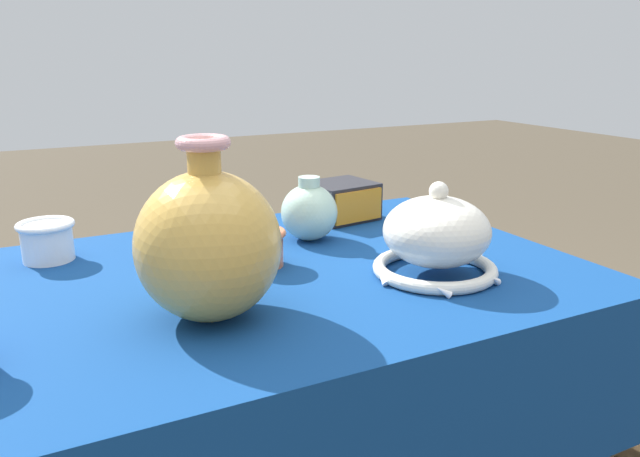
# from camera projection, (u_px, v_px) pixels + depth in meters

# --- Properties ---
(display_table) EXTENTS (1.14, 0.74, 0.74)m
(display_table) POSITION_uv_depth(u_px,v_px,m) (261.00, 321.00, 1.07)
(display_table) COLOR #38383D
(display_table) RESTS_ON ground_plane
(vase_tall_bulbous) EXTENTS (0.21, 0.21, 0.26)m
(vase_tall_bulbous) POSITION_uv_depth(u_px,v_px,m) (208.00, 244.00, 0.87)
(vase_tall_bulbous) COLOR gold
(vase_tall_bulbous) RESTS_ON display_table
(vase_dome_bell) EXTENTS (0.22, 0.21, 0.16)m
(vase_dome_bell) POSITION_uv_depth(u_px,v_px,m) (436.00, 239.00, 1.05)
(vase_dome_bell) COLOR white
(vase_dome_bell) RESTS_ON display_table
(mosaic_tile_box) EXTENTS (0.16, 0.15, 0.08)m
(mosaic_tile_box) POSITION_uv_depth(u_px,v_px,m) (341.00, 201.00, 1.41)
(mosaic_tile_box) COLOR #232328
(mosaic_tile_box) RESTS_ON display_table
(jar_round_celadon) EXTENTS (0.11, 0.11, 0.13)m
(jar_round_celadon) POSITION_uv_depth(u_px,v_px,m) (309.00, 212.00, 1.25)
(jar_round_celadon) COLOR #A8CCB7
(jar_round_celadon) RESTS_ON display_table
(cup_wide_terracotta) EXTENTS (0.10, 0.10, 0.07)m
(cup_wide_terracotta) POSITION_uv_depth(u_px,v_px,m) (260.00, 246.00, 1.10)
(cup_wide_terracotta) COLOR #BC6642
(cup_wide_terracotta) RESTS_ON display_table
(cup_wide_porcelain) EXTENTS (0.10, 0.10, 0.07)m
(cup_wide_porcelain) POSITION_uv_depth(u_px,v_px,m) (47.00, 239.00, 1.13)
(cup_wide_porcelain) COLOR white
(cup_wide_porcelain) RESTS_ON display_table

